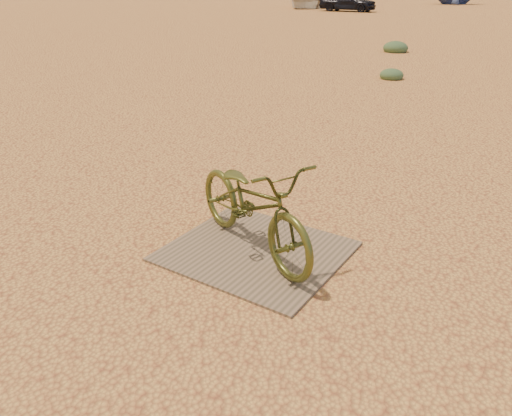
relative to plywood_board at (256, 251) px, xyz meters
The scene contains 6 objects.
ground 0.36m from the plywood_board, 74.43° to the right, with size 120.00×120.00×0.00m, color #E9B259.
plywood_board is the anchor object (origin of this frame).
bicycle 0.45m from the plywood_board, behind, with size 0.58×1.66×0.87m, color #4A511F.
car 33.77m from the plywood_board, 112.52° to the left, with size 1.54×3.83×1.30m, color black.
kale_a 8.77m from the plywood_board, 101.92° to the left, with size 0.55×0.55×0.30m, color #4C6A47.
kale_c 13.55m from the plywood_board, 104.06° to the left, with size 0.78×0.78×0.43m, color #4C6A47.
Camera 1 is at (1.99, -2.83, 2.20)m, focal length 35.00 mm.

